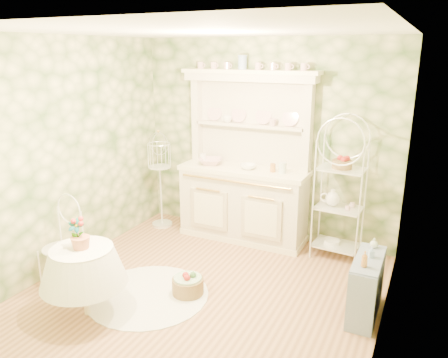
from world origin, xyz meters
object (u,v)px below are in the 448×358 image
at_px(cafe_chair, 61,251).
at_px(bakers_rack, 340,192).
at_px(side_shelf, 366,289).
at_px(birdcage_stand, 160,179).
at_px(kitchen_dresser, 244,158).
at_px(floor_basket, 188,285).
at_px(round_table, 84,277).

bearing_deg(cafe_chair, bakers_rack, 42.66).
xyz_separation_m(side_shelf, birdcage_stand, (-3.10, 1.07, 0.45)).
relative_size(kitchen_dresser, bakers_rack, 1.33).
height_order(cafe_chair, floor_basket, cafe_chair).
relative_size(kitchen_dresser, cafe_chair, 2.73).
bearing_deg(side_shelf, kitchen_dresser, 147.49).
xyz_separation_m(kitchen_dresser, birdcage_stand, (-1.27, -0.13, -0.41)).
distance_m(side_shelf, floor_basket, 1.83).
distance_m(cafe_chair, birdcage_stand, 1.97).
bearing_deg(round_table, birdcage_stand, 105.22).
relative_size(birdcage_stand, floor_basket, 4.45).
bearing_deg(kitchen_dresser, bakers_rack, -0.72).
relative_size(kitchen_dresser, birdcage_stand, 1.56).
relative_size(kitchen_dresser, side_shelf, 3.47).
xyz_separation_m(bakers_rack, round_table, (-1.95, -2.37, -0.46)).
bearing_deg(birdcage_stand, cafe_chair, -90.16).
bearing_deg(cafe_chair, floor_basket, 22.26).
distance_m(cafe_chair, floor_basket, 1.44).
distance_m(bakers_rack, cafe_chair, 3.32).
distance_m(kitchen_dresser, side_shelf, 2.35).
relative_size(side_shelf, birdcage_stand, 0.45).
xyz_separation_m(bakers_rack, cafe_chair, (-2.57, -2.06, -0.44)).
bearing_deg(kitchen_dresser, floor_basket, -87.77).
bearing_deg(bakers_rack, kitchen_dresser, -176.15).
relative_size(round_table, birdcage_stand, 0.55).
bearing_deg(bakers_rack, round_table, -124.79).
xyz_separation_m(birdcage_stand, floor_basket, (1.33, -1.50, -0.63)).
bearing_deg(side_shelf, round_table, -153.71).
bearing_deg(floor_basket, side_shelf, 13.73).
xyz_separation_m(cafe_chair, floor_basket, (1.34, 0.44, -0.31)).
bearing_deg(side_shelf, cafe_chair, -163.61).
xyz_separation_m(round_table, cafe_chair, (-0.62, 0.32, 0.02)).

